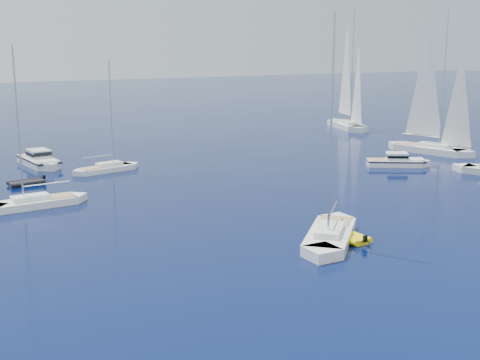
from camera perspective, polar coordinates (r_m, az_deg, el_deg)
The scene contains 9 objects.
motor_cruiser_far_r at distance 71.07m, azimuth 13.90°, elevation 1.21°, with size 2.22×7.26×1.90m, color white, non-canonical shape.
motor_cruiser_horizon at distance 72.49m, azimuth -17.41°, elevation 1.22°, with size 2.63×8.60×2.26m, color silver, non-canonical shape.
sailboat_fore at distance 43.87m, azimuth 8.02°, elevation -5.39°, with size 2.75×10.59×15.57m, color white, non-canonical shape.
sailboat_mid_l at distance 54.77m, azimuth -17.79°, elevation -2.28°, with size 2.38×9.16×13.47m, color white, non-canonical shape.
sailboat_centre at distance 67.62m, azimuth -11.82°, elevation 0.76°, with size 2.08×8.00×11.76m, color white, non-canonical shape.
sailboat_sails_r at distance 80.72m, azimuth 16.59°, elevation 2.36°, with size 3.08×11.85×17.42m, color white, non-canonical shape.
sailboat_sails_far at distance 100.48m, azimuth 9.53°, elevation 4.58°, with size 3.26×12.55×18.44m, color silver, non-canonical shape.
tender_yellow at distance 44.32m, azimuth 9.45°, elevation -5.25°, with size 1.97×3.58×0.95m, color yellow, non-canonical shape.
tender_grey_far at distance 63.21m, azimuth -18.53°, elevation -0.43°, with size 1.90×3.43×0.95m, color black, non-canonical shape.
Camera 1 is at (-26.21, -20.55, 13.26)m, focal length 47.79 mm.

